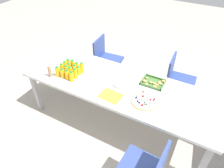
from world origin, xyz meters
The scene contains 26 objects.
ground_plane centered at (0.00, 0.00, 0.00)m, with size 12.00×12.00×0.00m, color #B2A899.
party_table centered at (0.00, 0.00, 0.67)m, with size 2.55×0.85×0.72m.
chair_far_left centered at (-0.66, 0.78, 0.50)m, with size 0.43×0.43×0.83m.
chair_far_right centered at (0.57, 0.80, 0.50)m, with size 0.42×0.42×0.83m.
juice_bottle_0 centered at (-0.79, -0.24, 0.79)m, with size 0.06×0.06×0.15m.
juice_bottle_1 centered at (-0.71, -0.23, 0.79)m, with size 0.05×0.05×0.14m.
juice_bottle_2 centered at (-0.64, -0.23, 0.79)m, with size 0.05×0.05×0.14m.
juice_bottle_3 centered at (-0.57, -0.23, 0.79)m, with size 0.06×0.06×0.14m.
juice_bottle_4 centered at (-0.78, -0.15, 0.79)m, with size 0.06×0.06×0.15m.
juice_bottle_5 centered at (-0.71, -0.16, 0.79)m, with size 0.06×0.06×0.15m.
juice_bottle_6 centered at (-0.64, -0.16, 0.79)m, with size 0.06×0.06×0.15m.
juice_bottle_7 centered at (-0.56, -0.16, 0.79)m, with size 0.06×0.06×0.15m.
juice_bottle_8 centered at (-0.79, -0.08, 0.79)m, with size 0.05×0.05×0.14m.
juice_bottle_9 centered at (-0.72, -0.08, 0.79)m, with size 0.05×0.05×0.14m.
juice_bottle_10 centered at (-0.63, -0.08, 0.79)m, with size 0.05×0.05×0.13m.
juice_bottle_11 centered at (-0.57, -0.08, 0.79)m, with size 0.06×0.06×0.13m.
juice_bottle_12 centered at (-0.79, -0.01, 0.79)m, with size 0.06×0.06×0.13m.
juice_bottle_13 centered at (-0.71, -0.01, 0.79)m, with size 0.06×0.06×0.15m.
juice_bottle_14 centered at (-0.64, -0.01, 0.79)m, with size 0.05×0.05×0.14m.
juice_bottle_15 centered at (-0.56, -0.01, 0.79)m, with size 0.06×0.06×0.15m.
fruit_pizza centered at (0.40, -0.14, 0.74)m, with size 0.31×0.31×0.05m.
snack_tray centered at (0.38, 0.22, 0.74)m, with size 0.28×0.23×0.04m.
plate_stack centered at (0.05, 0.00, 0.74)m, with size 0.21×0.21×0.03m.
napkin_stack centered at (0.88, -0.12, 0.73)m, with size 0.15×0.15×0.02m, color white.
cardboard_tube centered at (-0.87, -0.29, 0.80)m, with size 0.04×0.04×0.16m, color #9E7A56.
paper_folder centered at (0.01, -0.25, 0.73)m, with size 0.26×0.20×0.01m, color yellow.
Camera 1 is at (0.90, -1.83, 2.39)m, focal length 33.22 mm.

